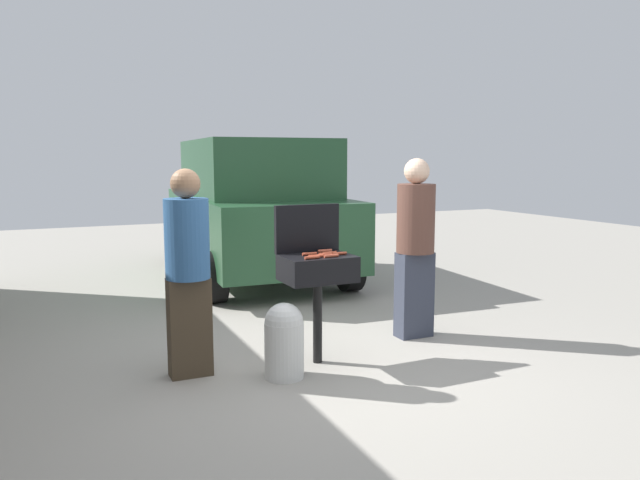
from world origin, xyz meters
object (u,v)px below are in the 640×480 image
(hot_dog_7, at_px, (312,257))
(hot_dog_6, at_px, (316,256))
(hot_dog_2, at_px, (329,253))
(hot_dog_8, at_px, (331,256))
(hot_dog_3, at_px, (310,254))
(hot_dog_0, at_px, (326,254))
(propane_tank, at_px, (284,339))
(person_left, at_px, (188,265))
(hot_dog_4, at_px, (325,255))
(person_right, at_px, (415,241))
(parked_minivan, at_px, (254,208))
(bbq_grill, at_px, (318,272))
(hot_dog_1, at_px, (339,253))
(hot_dog_5, at_px, (325,251))

(hot_dog_7, bearing_deg, hot_dog_6, 40.01)
(hot_dog_2, xyz_separation_m, hot_dog_7, (-0.23, -0.16, 0.00))
(hot_dog_6, bearing_deg, hot_dog_8, -17.01)
(hot_dog_3, height_order, hot_dog_8, same)
(hot_dog_3, bearing_deg, hot_dog_0, -24.05)
(hot_dog_2, height_order, hot_dog_7, same)
(propane_tank, bearing_deg, hot_dog_0, 22.87)
(person_left, bearing_deg, hot_dog_0, -24.54)
(hot_dog_3, distance_m, hot_dog_4, 0.14)
(hot_dog_0, distance_m, hot_dog_3, 0.14)
(person_right, relative_size, parked_minivan, 0.39)
(hot_dog_6, xyz_separation_m, person_right, (1.25, 0.40, 0.00))
(person_right, bearing_deg, propane_tank, 7.41)
(hot_dog_4, bearing_deg, propane_tank, -160.67)
(person_left, relative_size, person_right, 0.96)
(hot_dog_8, height_order, person_left, person_left)
(parked_minivan, bearing_deg, hot_dog_8, 83.78)
(hot_dog_2, xyz_separation_m, hot_dog_3, (-0.18, 0.03, 0.00))
(bbq_grill, xyz_separation_m, person_right, (1.19, 0.30, 0.16))
(hot_dog_2, bearing_deg, hot_dog_6, -148.53)
(hot_dog_1, xyz_separation_m, parked_minivan, (0.56, 3.99, 0.07))
(bbq_grill, xyz_separation_m, person_left, (-1.08, 0.15, 0.12))
(hot_dog_2, relative_size, hot_dog_5, 1.00)
(hot_dog_2, relative_size, hot_dog_6, 1.00)
(hot_dog_2, height_order, hot_dog_4, same)
(hot_dog_6, relative_size, hot_dog_7, 1.00)
(propane_tank, bearing_deg, parked_minivan, 74.67)
(hot_dog_2, relative_size, hot_dog_3, 1.00)
(propane_tank, relative_size, parked_minivan, 0.14)
(bbq_grill, relative_size, hot_dog_5, 7.26)
(hot_dog_6, relative_size, hot_dog_8, 1.00)
(hot_dog_0, height_order, person_left, person_left)
(parked_minivan, bearing_deg, hot_dog_0, 83.62)
(hot_dog_6, bearing_deg, parked_minivan, 78.75)
(hot_dog_8, distance_m, parked_minivan, 4.13)
(hot_dog_2, height_order, parked_minivan, parked_minivan)
(hot_dog_0, relative_size, hot_dog_8, 1.00)
(hot_dog_4, xyz_separation_m, hot_dog_7, (-0.16, -0.08, 0.00))
(hot_dog_5, distance_m, person_left, 1.21)
(hot_dog_1, xyz_separation_m, hot_dog_3, (-0.24, 0.09, 0.00))
(hot_dog_8, bearing_deg, hot_dog_1, 35.23)
(hot_dog_4, relative_size, hot_dog_8, 1.00)
(hot_dog_5, xyz_separation_m, parked_minivan, (0.61, 3.81, 0.07))
(bbq_grill, distance_m, propane_tank, 0.66)
(hot_dog_0, xyz_separation_m, hot_dog_3, (-0.13, 0.06, 0.00))
(hot_dog_5, distance_m, parked_minivan, 3.86)
(propane_tank, bearing_deg, hot_dog_4, 19.33)
(person_left, xyz_separation_m, person_right, (2.27, 0.16, 0.04))
(hot_dog_0, distance_m, hot_dog_7, 0.22)
(bbq_grill, bearing_deg, hot_dog_3, 147.39)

